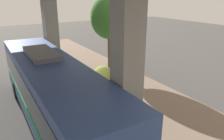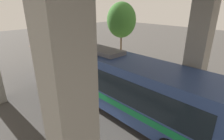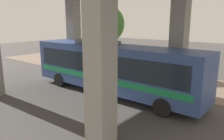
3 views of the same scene
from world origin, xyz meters
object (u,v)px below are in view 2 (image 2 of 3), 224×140
(bus, at_px, (115,78))
(planter_middle, at_px, (129,68))
(street_tree_near, at_px, (121,20))
(fire_hydrant, at_px, (144,78))
(planter_front, at_px, (125,74))

(bus, height_order, planter_middle, bus)
(bus, distance_m, street_tree_near, 8.83)
(planter_middle, bearing_deg, fire_hydrant, 85.06)
(bus, xyz_separation_m, street_tree_near, (-6.42, -5.47, 2.62))
(fire_hydrant, height_order, planter_middle, planter_middle)
(planter_middle, bearing_deg, bus, 30.00)
(planter_middle, distance_m, street_tree_near, 5.29)
(fire_hydrant, bearing_deg, bus, 9.93)
(bus, relative_size, planter_front, 7.60)
(bus, xyz_separation_m, planter_front, (-3.01, -1.78, -1.07))
(planter_front, xyz_separation_m, planter_middle, (-1.16, -0.63, 0.01))
(bus, height_order, street_tree_near, street_tree_near)
(street_tree_near, bearing_deg, bus, 40.47)
(planter_middle, bearing_deg, planter_front, 28.36)
(bus, xyz_separation_m, planter_middle, (-4.17, -2.41, -1.06))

